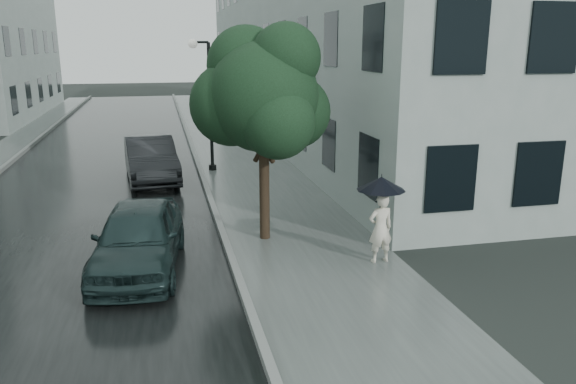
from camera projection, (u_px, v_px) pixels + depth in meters
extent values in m
plane|color=black|center=(325.00, 287.00, 10.65)|extent=(120.00, 120.00, 0.00)
cube|color=slate|center=(244.00, 161.00, 22.01)|extent=(3.50, 60.00, 0.01)
cube|color=slate|center=(197.00, 162.00, 21.60)|extent=(0.15, 60.00, 0.15)
cube|color=black|center=(102.00, 168.00, 20.86)|extent=(6.85, 60.00, 0.00)
cube|color=slate|center=(0.00, 171.00, 20.09)|extent=(0.15, 60.00, 0.15)
cube|color=#96A49F|center=(321.00, 43.00, 29.06)|extent=(7.00, 36.00, 9.00)
cube|color=black|center=(255.00, 43.00, 28.31)|extent=(0.08, 32.40, 7.20)
cube|color=black|center=(36.00, 51.00, 35.66)|extent=(0.08, 16.20, 6.40)
imported|color=silver|center=(380.00, 228.00, 11.70)|extent=(0.57, 0.40, 1.48)
cylinder|color=black|center=(380.00, 204.00, 11.54)|extent=(0.02, 0.02, 0.57)
cone|color=black|center=(381.00, 183.00, 11.43)|extent=(1.34, 1.34, 0.28)
cylinder|color=black|center=(382.00, 176.00, 11.39)|extent=(0.02, 0.02, 0.08)
cylinder|color=black|center=(380.00, 218.00, 11.62)|extent=(0.03, 0.03, 0.06)
cylinder|color=#332619|center=(264.00, 190.00, 13.05)|extent=(0.24, 0.24, 2.37)
sphere|color=#1B3C24|center=(263.00, 97.00, 12.50)|extent=(2.48, 2.48, 2.48)
sphere|color=#1B3C24|center=(294.00, 112.00, 13.03)|extent=(1.71, 1.71, 1.71)
sphere|color=#1B3C24|center=(231.00, 104.00, 12.76)|extent=(1.91, 1.91, 1.91)
sphere|color=#1B3C24|center=(278.00, 122.00, 12.03)|extent=(1.61, 1.61, 1.61)
sphere|color=#1B3C24|center=(246.00, 65.00, 12.80)|extent=(1.81, 1.81, 1.81)
sphere|color=#1B3C24|center=(286.00, 58.00, 12.21)|extent=(1.54, 1.54, 1.54)
cylinder|color=black|center=(211.00, 108.00, 19.96)|extent=(0.12, 0.12, 4.53)
cylinder|color=black|center=(213.00, 167.00, 20.51)|extent=(0.28, 0.28, 0.20)
cylinder|color=black|center=(201.00, 42.00, 19.28)|extent=(0.51, 0.18, 0.08)
sphere|color=silver|center=(193.00, 44.00, 19.17)|extent=(0.32, 0.32, 0.32)
imported|color=#182A2A|center=(139.00, 237.00, 11.31)|extent=(2.07, 4.21, 1.38)
imported|color=black|center=(151.00, 159.00, 18.81)|extent=(1.95, 4.54, 1.45)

